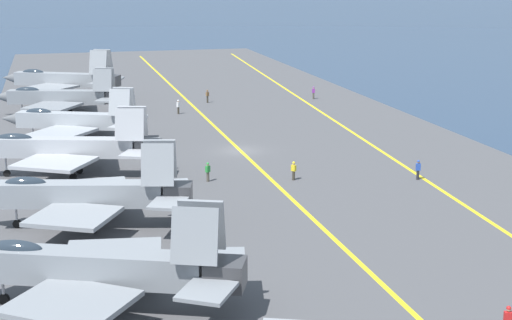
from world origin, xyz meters
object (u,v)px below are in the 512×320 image
Objects in this scene: parked_jet_fifth at (75,121)px; crew_green_vest at (208,171)px; crew_blue_vest at (418,169)px; crew_brown_vest at (207,96)px; crew_white_vest at (178,106)px; parked_jet_second at (92,267)px; parked_jet_third at (83,194)px; parked_jet_sixth at (61,97)px; crew_purple_vest at (313,92)px; crew_yellow_vest at (294,170)px; parked_jet_fourth at (65,148)px; parked_jet_seventh at (62,79)px.

parked_jet_fifth is 9.21× the size of crew_green_vest.
crew_brown_vest is (42.97, 9.79, 0.02)m from crew_blue_vest.
crew_white_vest is 1.01× the size of crew_brown_vest.
parked_jet_second is 1.07× the size of parked_jet_third.
parked_jet_sixth is at bearing 4.15° from parked_jet_fifth.
parked_jet_third is at bearing 145.49° from crew_purple_vest.
parked_jet_fourth is at bearing 72.41° from crew_yellow_vest.
parked_jet_third is 14.32m from parked_jet_fourth.
parked_jet_fifth is 15.90m from parked_jet_sixth.
crew_blue_vest is 17.92m from crew_green_vest.
parked_jet_second reaches higher than crew_purple_vest.
parked_jet_fourth is (14.29, 0.90, 0.17)m from parked_jet_third.
crew_brown_vest is at bearing -20.60° from parked_jet_third.
parked_jet_third is at bearing 101.71° from crew_blue_vest.
parked_jet_second is 57.57m from parked_jet_sixth.
crew_purple_vest is (33.75, -33.94, -1.66)m from parked_jet_fourth.
crew_yellow_vest is at bearing 179.25° from crew_brown_vest.
parked_jet_fourth reaches higher than crew_white_vest.
parked_jet_fifth is at bearing 29.57° from crew_green_vest.
parked_jet_fifth is (41.71, -0.54, -0.07)m from parked_jet_second.
crew_green_vest is at bearing -150.43° from parked_jet_fifth.
crew_yellow_vest is 0.98× the size of crew_green_vest.
crew_purple_vest is at bearing -58.30° from parked_jet_fifth.
parked_jet_fifth is 8.89× the size of crew_blue_vest.
crew_green_vest is at bearing 175.35° from crew_white_vest.
crew_green_vest is 0.96× the size of crew_purple_vest.
crew_green_vest is (-33.97, -11.43, -1.41)m from parked_jet_sixth.
parked_jet_sixth is 39.98m from crew_yellow_vest.
parked_jet_sixth reaches higher than crew_yellow_vest.
parked_jet_fifth is 9.37× the size of crew_yellow_vest.
crew_purple_vest is at bearing -20.99° from crew_yellow_vest.
crew_white_vest is at bearing -140.10° from parked_jet_seventh.
parked_jet_second is 13.84m from parked_jet_third.
parked_jet_third is 43.60m from crew_white_vest.
parked_jet_sixth is 9.34× the size of crew_blue_vest.
parked_jet_second is 34.49m from crew_blue_vest.
parked_jet_second reaches higher than parked_jet_fifth.
crew_brown_vest reaches higher than crew_purple_vest.
parked_jet_sixth is (29.44, -0.13, -0.28)m from parked_jet_fourth.
parked_jet_seventh reaches higher than parked_jet_fourth.
parked_jet_second is at bearing -179.39° from parked_jet_sixth.
parked_jet_third is at bearing 132.51° from crew_green_vest.
parked_jet_sixth is at bearing 1.02° from parked_jet_third.
parked_jet_fourth is 13.65m from parked_jet_fifth.
crew_blue_vest is at bearing -106.25° from parked_jet_fourth.
crew_yellow_vest is 42.51m from crew_purple_vest.
crew_yellow_vest is at bearing -172.15° from crew_white_vest.
crew_white_vest is 1.07× the size of crew_green_vest.
crew_blue_vest is (-22.04, -27.76, -1.38)m from parked_jet_fifth.
parked_jet_seventh is (43.43, -0.59, -0.02)m from parked_jet_fourth.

